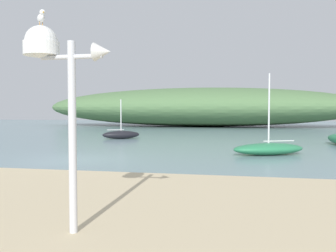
# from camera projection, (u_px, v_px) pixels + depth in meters

# --- Properties ---
(ground_plane) EXTENTS (120.00, 120.00, 0.00)m
(ground_plane) POSITION_uv_depth(u_px,v_px,m) (76.00, 160.00, 14.58)
(ground_plane) COLOR gray
(distant_hill) EXTENTS (42.82, 13.73, 5.14)m
(distant_hill) POSITION_uv_depth(u_px,v_px,m) (201.00, 107.00, 46.48)
(distant_hill) COLOR #517547
(distant_hill) RESTS_ON ground
(mast_structure) EXTENTS (1.37, 0.53, 3.14)m
(mast_structure) POSITION_uv_depth(u_px,v_px,m) (52.00, 61.00, 5.23)
(mast_structure) COLOR silver
(mast_structure) RESTS_ON beach_sand
(seagull_on_radar) EXTENTS (0.25, 0.26, 0.22)m
(seagull_on_radar) POSITION_uv_depth(u_px,v_px,m) (41.00, 17.00, 5.22)
(seagull_on_radar) COLOR orange
(seagull_on_radar) RESTS_ON mast_structure
(sailboat_west_reach) EXTENTS (3.69, 2.51, 3.79)m
(sailboat_west_reach) POSITION_uv_depth(u_px,v_px,m) (269.00, 149.00, 16.20)
(sailboat_west_reach) COLOR #287A4C
(sailboat_west_reach) RESTS_ON ground
(sailboat_inner_mooring) EXTENTS (2.83, 2.15, 2.90)m
(sailboat_inner_mooring) POSITION_uv_depth(u_px,v_px,m) (121.00, 135.00, 25.51)
(sailboat_inner_mooring) COLOR black
(sailboat_inner_mooring) RESTS_ON ground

